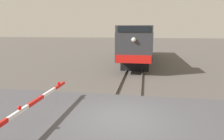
{
  "coord_description": "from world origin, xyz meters",
  "views": [
    {
      "loc": [
        0.92,
        -7.82,
        3.78
      ],
      "look_at": [
        -0.85,
        2.96,
        1.56
      ],
      "focal_mm": 32.64,
      "sensor_mm": 36.0,
      "label": 1
    }
  ],
  "objects": [
    {
      "name": "ground_plane",
      "position": [
        0.0,
        0.0,
        0.0
      ],
      "size": [
        160.0,
        160.0,
        0.0
      ],
      "primitive_type": "plane",
      "color": "#514C47"
    },
    {
      "name": "rail_track_left",
      "position": [
        -0.72,
        0.0,
        0.07
      ],
      "size": [
        0.08,
        80.0,
        0.15
      ],
      "primitive_type": "cube",
      "color": "#59544C",
      "rests_on": "ground_plane"
    },
    {
      "name": "rail_track_right",
      "position": [
        0.72,
        0.0,
        0.07
      ],
      "size": [
        0.08,
        80.0,
        0.15
      ],
      "primitive_type": "cube",
      "color": "#59544C",
      "rests_on": "ground_plane"
    },
    {
      "name": "road_surface",
      "position": [
        0.0,
        0.0,
        0.08
      ],
      "size": [
        36.0,
        5.97,
        0.16
      ],
      "primitive_type": "cube",
      "color": "#47474C",
      "rests_on": "ground_plane"
    },
    {
      "name": "locomotive",
      "position": [
        0.0,
        16.03,
        2.1
      ],
      "size": [
        3.0,
        16.11,
        4.04
      ],
      "color": "black",
      "rests_on": "ground_plane"
    }
  ]
}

